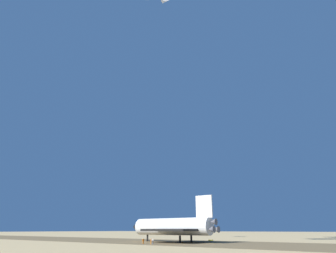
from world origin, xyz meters
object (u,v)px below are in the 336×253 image
ground_crew_mid_fuselage (153,241)px  ground_crew_near_wingtip (143,241)px  space_shuttle (171,227)px  ground_support_crate (211,240)px  ground_crew_near_nose (151,241)px

ground_crew_mid_fuselage → ground_crew_near_wingtip: same height
space_shuttle → ground_crew_near_wingtip: space_shuttle is taller
ground_support_crate → ground_crew_near_wingtip: bearing=79.0°
space_shuttle → ground_support_crate: bearing=-110.1°
ground_crew_near_nose → ground_support_crate: size_ratio=1.03×
ground_crew_near_nose → ground_crew_near_wingtip: (4.09, -1.20, 0.00)m
space_shuttle → ground_support_crate: space_shuttle is taller
ground_crew_mid_fuselage → ground_support_crate: (-2.56, -34.82, -0.66)m
ground_crew_near_nose → ground_crew_mid_fuselage: size_ratio=1.00×
ground_crew_mid_fuselage → ground_support_crate: size_ratio=1.03×
ground_crew_near_nose → ground_crew_mid_fuselage: bearing=41.1°
ground_crew_near_nose → ground_crew_near_wingtip: bearing=118.9°
space_shuttle → ground_crew_near_wingtip: (-0.53, 16.67, -4.41)m
ground_crew_mid_fuselage → ground_crew_near_wingtip: bearing=-118.6°
space_shuttle → ground_crew_near_wingtip: size_ratio=22.30×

